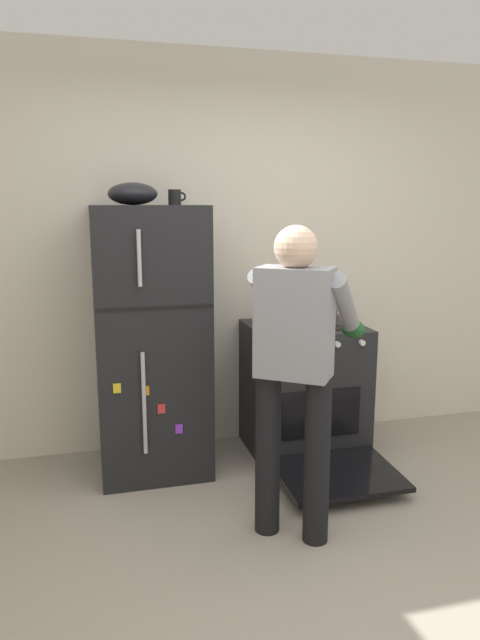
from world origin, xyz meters
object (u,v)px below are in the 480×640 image
(refrigerator, at_px, (151,341))
(pepper_mill, at_px, (334,304))
(stove_range, at_px, (304,390))
(coffee_mug, at_px, (175,197))
(mixing_bowl, at_px, (133,194))
(red_pot, at_px, (285,317))
(person_cook, at_px, (296,354))

(refrigerator, height_order, pepper_mill, refrigerator)
(stove_range, bearing_deg, coffee_mug, 175.49)
(stove_range, height_order, mixing_bowl, mixing_bowl)
(red_pot, xyz_separation_m, pepper_mill, (0.46, 0.25, 0.03))
(pepper_mill, bearing_deg, red_pot, -151.48)
(person_cook, distance_m, red_pot, 0.97)
(stove_range, bearing_deg, mixing_bowl, 179.09)
(person_cook, bearing_deg, red_pot, 74.21)
(stove_range, distance_m, pepper_mill, 0.67)
(stove_range, xyz_separation_m, pepper_mill, (0.30, 0.22, 0.56))
(person_cook, distance_m, coffee_mug, 1.36)
(refrigerator, bearing_deg, mixing_bowl, 179.78)
(coffee_mug, distance_m, pepper_mill, 1.39)
(refrigerator, bearing_deg, coffee_mug, 15.40)
(refrigerator, bearing_deg, red_pot, -3.22)
(person_cook, bearing_deg, coffee_mug, 113.00)
(coffee_mug, bearing_deg, red_pot, -8.13)
(coffee_mug, height_order, mixing_bowl, mixing_bowl)
(mixing_bowl, bearing_deg, stove_range, -0.91)
(stove_range, relative_size, person_cook, 0.76)
(refrigerator, xyz_separation_m, stove_range, (1.04, -0.02, -0.41))
(refrigerator, relative_size, red_pot, 4.85)
(pepper_mill, xyz_separation_m, mixing_bowl, (-1.42, -0.20, 0.76))
(refrigerator, xyz_separation_m, coffee_mug, (0.18, 0.05, 0.89))
(refrigerator, xyz_separation_m, person_cook, (0.62, -0.98, 0.12))
(red_pot, distance_m, mixing_bowl, 1.25)
(stove_range, distance_m, person_cook, 1.18)
(stove_range, height_order, pepper_mill, pepper_mill)
(stove_range, xyz_separation_m, red_pot, (-0.16, -0.03, 0.53))
(person_cook, relative_size, mixing_bowl, 5.40)
(pepper_mill, relative_size, mixing_bowl, 0.65)
(person_cook, bearing_deg, mixing_bowl, 125.53)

